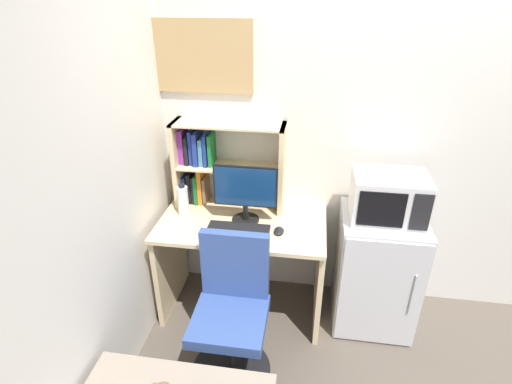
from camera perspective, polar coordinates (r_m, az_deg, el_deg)
wall_back at (r=2.91m, az=27.24°, el=6.59°), size 6.40×0.04×2.60m
wall_left at (r=1.71m, az=-32.91°, el=-8.80°), size 0.04×4.40×2.60m
desk at (r=2.84m, az=-1.92°, el=-8.47°), size 1.14×0.66×0.77m
hutch_bookshelf at (r=2.79m, az=-6.12°, el=4.40°), size 0.77×0.23×0.62m
monitor at (r=2.60m, az=-1.57°, el=0.12°), size 0.43×0.19×0.41m
keyboard at (r=2.60m, az=-2.56°, el=-5.40°), size 0.41×0.14×0.02m
computer_mouse at (r=2.57m, az=3.35°, el=-5.65°), size 0.07×0.10×0.03m
water_bottle at (r=2.77m, az=-10.55°, el=-1.22°), size 0.08×0.08×0.24m
mini_fridge at (r=2.93m, az=16.97°, el=-10.86°), size 0.54×0.53×0.86m
microwave at (r=2.62m, az=18.66°, el=-0.73°), size 0.46×0.35×0.30m
desk_chair at (r=2.51m, az=-3.53°, el=-17.84°), size 0.50×0.50×0.94m
wall_corkboard at (r=2.72m, az=-8.68°, el=18.88°), size 0.75×0.02×0.46m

